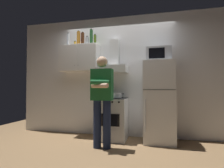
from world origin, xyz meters
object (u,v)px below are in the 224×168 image
refrigerator (159,102)px  bottle_spice_jar (75,44)px  upper_cabinet (80,58)px  bottle_canister_steel (87,41)px  bottle_vodka_clear (68,40)px  bottle_rum_dark (83,39)px  bottle_liquor_amber (79,38)px  cooking_pot (117,95)px  bottle_wine_green (91,37)px  person_standing (102,97)px  stove_oven (112,118)px  bottle_olive_oil (95,40)px  microwave (159,55)px  range_hood (114,64)px

refrigerator → bottle_spice_jar: bottle_spice_jar is taller
upper_cabinet → bottle_canister_steel: bottle_canister_steel is taller
refrigerator → bottle_vodka_clear: size_ratio=5.02×
bottle_rum_dark → bottle_liquor_amber: 0.10m
cooking_pot → bottle_wine_green: 1.47m
cooking_pot → person_standing: bearing=-110.3°
cooking_pot → bottle_wine_green: size_ratio=0.77×
stove_oven → bottle_vodka_clear: 2.09m
bottle_liquor_amber → bottle_olive_oil: bottle_liquor_amber is taller
refrigerator → bottle_spice_jar: 2.30m
person_standing → bottle_spice_jar: bearing=138.9°
microwave → bottle_rum_dark: size_ratio=1.58×
bottle_canister_steel → bottle_olive_oil: (0.17, 0.04, 0.02)m
bottle_spice_jar → range_hood: bearing=-2.7°
upper_cabinet → bottle_liquor_amber: (-0.03, -0.01, 0.46)m
bottle_canister_steel → bottle_wine_green: 0.13m
bottle_vodka_clear → bottle_wine_green: size_ratio=0.89×
cooking_pot → bottle_olive_oil: size_ratio=1.14×
bottle_vodka_clear → bottle_spice_jar: bearing=8.5°
refrigerator → bottle_liquor_amber: 2.27m
upper_cabinet → person_standing: (0.75, -0.73, -0.85)m
stove_oven → bottle_olive_oil: (-0.44, 0.14, 1.73)m
bottle_wine_green → range_hood: bearing=1.6°
bottle_vodka_clear → stove_oven: bearing=-7.6°
bottle_canister_steel → bottle_rum_dark: bearing=170.1°
microwave → bottle_rum_dark: 1.74m
refrigerator → bottle_liquor_amber: size_ratio=4.77×
cooking_pot → bottle_olive_oil: bottle_olive_oil is taller
bottle_wine_green → bottle_liquor_amber: bearing=179.5°
bottle_canister_steel → bottle_wine_green: bottle_wine_green is taller
bottle_canister_steel → bottle_olive_oil: bottle_olive_oil is taller
person_standing → cooking_pot: size_ratio=5.93×
bottle_vodka_clear → bottle_rum_dark: (0.37, -0.03, -0.01)m
upper_cabinet → range_hood: range_hood is taller
bottle_liquor_amber → bottle_olive_oil: bearing=3.1°
person_standing → cooking_pot: (0.18, 0.49, 0.02)m
upper_cabinet → bottle_wine_green: size_ratio=2.52×
stove_oven → microwave: (0.95, 0.02, 1.31)m
stove_oven → cooking_pot: bearing=-42.5°
person_standing → bottle_spice_jar: (-0.89, 0.78, 1.20)m
upper_cabinet → bottle_rum_dark: size_ratio=2.96×
person_standing → microwave: bearing=32.0°
upper_cabinet → bottle_wine_green: bottle_wine_green is taller
bottle_vodka_clear → refrigerator: bearing=-4.1°
cooking_pot → microwave: bearing=9.6°
microwave → bottle_wine_green: (-1.47, 0.09, 0.48)m
bottle_olive_oil → bottle_wine_green: 0.10m
bottle_wine_green → refrigerator: bearing=-4.4°
microwave → bottle_liquor_amber: 1.84m
cooking_pot → bottle_wine_green: (-0.65, 0.23, 1.30)m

